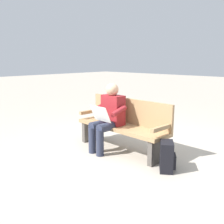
% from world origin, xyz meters
% --- Properties ---
extents(ground_plane, '(40.00, 40.00, 0.00)m').
position_xyz_m(ground_plane, '(0.00, 0.00, 0.00)').
color(ground_plane, '#A89E8E').
extents(bench_near, '(1.82, 0.57, 0.90)m').
position_xyz_m(bench_near, '(-0.00, -0.07, 0.46)').
color(bench_near, '#9E7A51').
rests_on(bench_near, ground).
extents(person_seated, '(0.58, 0.59, 1.18)m').
position_xyz_m(person_seated, '(0.16, 0.15, 0.63)').
color(person_seated, maroon).
rests_on(person_seated, ground).
extents(backpack, '(0.33, 0.35, 0.43)m').
position_xyz_m(backpack, '(-1.05, 0.20, 0.21)').
color(backpack, black).
rests_on(backpack, ground).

